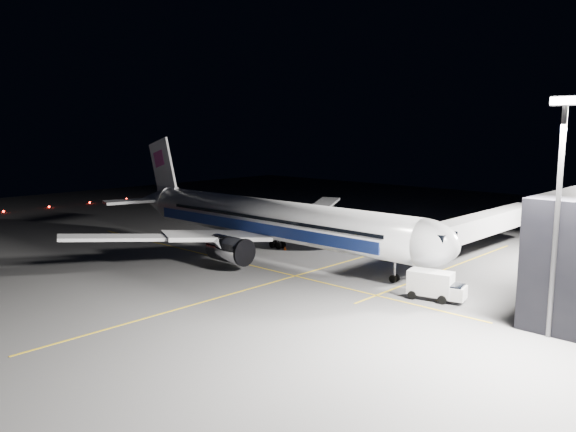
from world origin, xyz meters
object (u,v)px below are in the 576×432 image
(baggage_tug, at_px, (263,233))
(safety_cone_a, at_px, (337,247))
(floodlight_mast_south, at_px, (559,197))
(airliner, at_px, (266,219))
(jet_bridge, at_px, (475,226))
(safety_cone_b, at_px, (332,247))
(safety_cone_c, at_px, (285,248))
(service_truck, at_px, (436,285))

(baggage_tug, relative_size, safety_cone_a, 4.14)
(floodlight_mast_south, xyz_separation_m, safety_cone_a, (-35.88, 15.93, -12.05))
(airliner, height_order, floodlight_mast_south, floodlight_mast_south)
(airliner, height_order, safety_cone_a, airliner)
(jet_bridge, relative_size, safety_cone_b, 61.43)
(jet_bridge, bearing_deg, airliner, -141.96)
(safety_cone_c, bearing_deg, safety_cone_b, 52.07)
(safety_cone_b, distance_m, safety_cone_c, 7.15)
(jet_bridge, bearing_deg, baggage_tug, -162.93)
(airliner, bearing_deg, baggage_tug, 138.00)
(baggage_tug, distance_m, safety_cone_c, 9.96)
(safety_cone_b, bearing_deg, floodlight_mast_south, -23.08)
(safety_cone_b, height_order, safety_cone_c, safety_cone_c)
(service_truck, relative_size, safety_cone_a, 9.73)
(jet_bridge, distance_m, floodlight_mast_south, 31.05)
(baggage_tug, distance_m, safety_cone_b, 13.51)
(floodlight_mast_south, xyz_separation_m, service_truck, (-12.55, 3.04, -10.74))
(service_truck, bearing_deg, safety_cone_a, 139.12)
(baggage_tug, bearing_deg, safety_cone_b, 11.03)
(jet_bridge, distance_m, service_truck, 21.93)
(baggage_tug, bearing_deg, service_truck, -11.71)
(jet_bridge, height_order, safety_cone_a, jet_bridge)
(airliner, xyz_separation_m, baggage_tug, (-9.08, 8.18, -4.31))
(safety_cone_a, bearing_deg, jet_bridge, 24.48)
(jet_bridge, bearing_deg, floodlight_mast_south, -53.21)
(service_truck, relative_size, safety_cone_b, 11.27)
(floodlight_mast_south, bearing_deg, jet_bridge, 126.79)
(jet_bridge, bearing_deg, safety_cone_c, -148.72)
(airliner, bearing_deg, jet_bridge, 38.04)
(jet_bridge, distance_m, safety_cone_b, 20.99)
(airliner, xyz_separation_m, floodlight_mast_south, (41.08, -6.01, 7.21))
(safety_cone_b, bearing_deg, safety_cone_c, -127.93)
(safety_cone_b, relative_size, safety_cone_c, 0.87)
(safety_cone_a, xyz_separation_m, safety_cone_b, (-0.86, -0.27, -0.04))
(jet_bridge, bearing_deg, safety_cone_b, -155.82)
(service_truck, relative_size, safety_cone_c, 9.82)
(airliner, bearing_deg, service_truck, -5.96)
(floodlight_mast_south, xyz_separation_m, safety_cone_b, (-36.74, 15.66, -12.09))
(safety_cone_a, bearing_deg, safety_cone_b, -162.32)
(airliner, distance_m, safety_cone_a, 12.19)
(airliner, bearing_deg, safety_cone_c, 90.84)
(airliner, distance_m, baggage_tug, 12.96)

